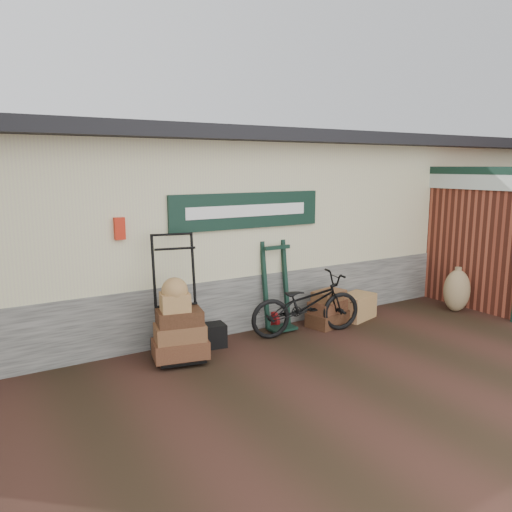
{
  "coord_description": "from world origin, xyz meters",
  "views": [
    {
      "loc": [
        -4.19,
        -5.68,
        2.62
      ],
      "look_at": [
        -0.19,
        0.9,
        1.24
      ],
      "focal_mm": 35.0,
      "sensor_mm": 36.0,
      "label": 1
    }
  ],
  "objects": [
    {
      "name": "black_trunk",
      "position": [
        -1.08,
        0.64,
        0.17
      ],
      "size": [
        0.38,
        0.34,
        0.34
      ],
      "primitive_type": "cube",
      "rotation": [
        0.0,
        0.0,
        -0.13
      ],
      "color": "black",
      "rests_on": "ground"
    },
    {
      "name": "green_barrow",
      "position": [
        0.18,
        0.85,
        0.72
      ],
      "size": [
        0.52,
        0.44,
        1.44
      ],
      "primitive_type": null,
      "rotation": [
        0.0,
        0.0,
        -0.01
      ],
      "color": "black",
      "rests_on": "ground"
    },
    {
      "name": "brick_outbuilding",
      "position": [
        4.7,
        1.19,
        1.3
      ],
      "size": [
        1.71,
        4.51,
        2.62
      ],
      "color": "maroon",
      "rests_on": "ground"
    },
    {
      "name": "porter_trolley",
      "position": [
        -1.69,
        0.52,
        0.88
      ],
      "size": [
        0.99,
        0.83,
        1.76
      ],
      "primitive_type": null,
      "rotation": [
        0.0,
        0.0,
        -0.21
      ],
      "color": "black",
      "rests_on": "ground"
    },
    {
      "name": "burlap_sack_left",
      "position": [
        3.54,
        -0.03,
        0.39
      ],
      "size": [
        0.6,
        0.56,
        0.77
      ],
      "primitive_type": "ellipsoid",
      "rotation": [
        0.0,
        0.0,
        -0.4
      ],
      "color": "brown",
      "rests_on": "ground"
    },
    {
      "name": "station_building",
      "position": [
        -0.01,
        2.74,
        1.61
      ],
      "size": [
        14.4,
        4.1,
        3.2
      ],
      "color": "#4C4C47",
      "rests_on": "ground"
    },
    {
      "name": "wicker_hamper",
      "position": [
        1.68,
        0.59,
        0.21
      ],
      "size": [
        0.75,
        0.59,
        0.43
      ],
      "primitive_type": "cube",
      "rotation": [
        0.0,
        0.0,
        0.28
      ],
      "color": "olive",
      "rests_on": "ground"
    },
    {
      "name": "bicycle",
      "position": [
        0.43,
        0.39,
        0.54
      ],
      "size": [
        0.99,
        1.94,
        1.08
      ],
      "primitive_type": "imported",
      "rotation": [
        0.0,
        0.0,
        1.38
      ],
      "color": "black",
      "rests_on": "ground"
    },
    {
      "name": "ground",
      "position": [
        0.0,
        0.0,
        0.0
      ],
      "size": [
        80.0,
        80.0,
        0.0
      ],
      "primitive_type": "plane",
      "color": "black",
      "rests_on": "ground"
    },
    {
      "name": "suitcase_stack",
      "position": [
        0.99,
        0.54,
        0.3
      ],
      "size": [
        0.76,
        0.57,
        0.6
      ],
      "primitive_type": null,
      "rotation": [
        0.0,
        0.0,
        0.24
      ],
      "color": "#341E10",
      "rests_on": "ground"
    }
  ]
}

